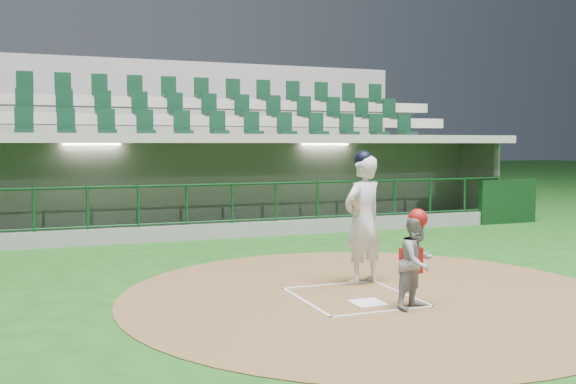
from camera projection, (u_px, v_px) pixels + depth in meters
name	position (u px, v px, depth m)	size (l,w,h in m)	color
ground	(345.00, 293.00, 9.35)	(120.00, 120.00, 0.00)	#164814
dirt_circle	(370.00, 294.00, 9.27)	(7.20, 7.20, 0.01)	brown
home_plate	(368.00, 303.00, 8.69)	(0.43, 0.43, 0.02)	white
batter_box_chalk	(354.00, 297.00, 9.07)	(1.55, 1.80, 0.01)	white
dugout_structure	(212.00, 191.00, 16.56)	(16.40, 3.70, 3.00)	slate
seating_deck	(187.00, 169.00, 19.41)	(17.00, 6.72, 5.15)	gray
batter	(363.00, 218.00, 9.91)	(0.96, 0.98, 2.07)	silver
catcher	(417.00, 260.00, 8.43)	(0.74, 0.66, 1.32)	gray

